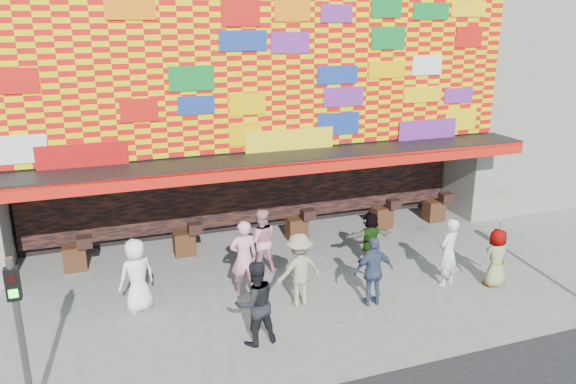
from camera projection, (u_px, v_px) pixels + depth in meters
name	position (u px, v px, depth m)	size (l,w,h in m)	color
ground	(326.00, 314.00, 13.11)	(90.00, 90.00, 0.00)	slate
shop_building	(232.00, 61.00, 18.89)	(15.20, 9.40, 10.00)	gray
neighbor_right	(544.00, 34.00, 22.75)	(11.00, 8.00, 12.00)	gray
signal_left	(19.00, 322.00, 9.19)	(0.22, 0.20, 3.00)	#59595B
ped_a	(137.00, 275.00, 13.08)	(0.87, 0.56, 1.77)	white
ped_b	(244.00, 258.00, 13.86)	(0.70, 0.46, 1.92)	pink
ped_c	(255.00, 303.00, 11.70)	(0.90, 0.70, 1.86)	black
ped_d	(299.00, 270.00, 13.32)	(1.16, 0.67, 1.80)	gray
ped_e	(374.00, 271.00, 13.33)	(1.01, 0.42, 1.72)	#374561
ped_f	(370.00, 238.00, 15.64)	(1.39, 0.44, 1.50)	gray
ped_g	(496.00, 258.00, 14.31)	(0.75, 0.49, 1.54)	gray
ped_h	(448.00, 252.00, 14.33)	(0.66, 0.43, 1.80)	silver
ped_i	(261.00, 241.00, 15.12)	(0.86, 0.67, 1.76)	pink
parasol	(503.00, 205.00, 13.89)	(1.13, 1.15, 1.91)	#CFBB82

